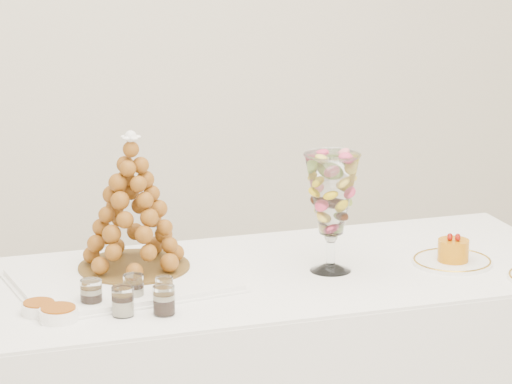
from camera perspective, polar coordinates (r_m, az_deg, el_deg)
name	(u,v)px	position (r m, az deg, el deg)	size (l,w,h in m)	color
lace_tray	(123,280)	(3.26, -6.30, -4.16)	(0.54, 0.41, 0.02)	white
macaron_vase	(332,196)	(3.30, 3.58, -0.18)	(0.15, 0.15, 0.33)	white
cake_plate	(452,262)	(3.45, 9.21, -3.25)	(0.22, 0.22, 0.01)	white
verrine_a	(91,294)	(3.09, -7.76, -4.79)	(0.06, 0.06, 0.07)	white
verrine_b	(134,288)	(3.12, -5.78, -4.53)	(0.05, 0.05, 0.07)	white
verrine_c	(164,289)	(3.12, -4.34, -4.57)	(0.05, 0.05, 0.06)	white
verrine_d	(123,301)	(3.03, -6.29, -5.13)	(0.06, 0.06, 0.07)	white
verrine_e	(164,300)	(3.02, -4.35, -5.10)	(0.05, 0.05, 0.07)	white
ramekin_back	(39,308)	(3.08, -10.17, -5.42)	(0.09, 0.09, 0.03)	white
ramekin_front	(59,314)	(3.03, -9.28, -5.70)	(0.10, 0.10, 0.03)	white
croquembouche	(132,202)	(3.28, -5.84, -0.48)	(0.31, 0.31, 0.38)	brown
mousse_cake	(453,250)	(3.44, 9.27, -2.70)	(0.09, 0.09, 0.08)	#C47109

